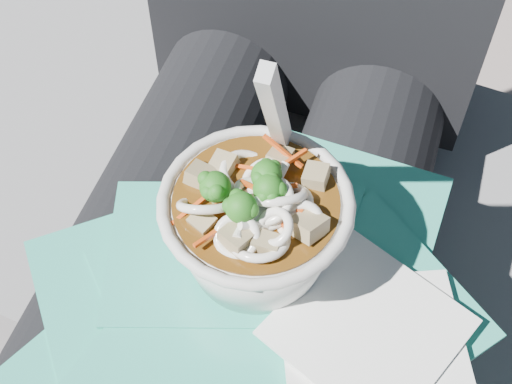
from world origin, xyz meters
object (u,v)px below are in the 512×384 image
(person_body, at_px, (264,178))
(plastic_bag, at_px, (238,289))
(lap, at_px, (233,273))
(udon_bowl, at_px, (256,222))
(stone_ledge, at_px, (274,288))

(person_body, height_order, plastic_bag, person_body)
(lap, distance_m, person_body, 0.10)
(plastic_bag, xyz_separation_m, udon_bowl, (0.01, 0.03, 0.06))
(lap, height_order, udon_bowl, udon_bowl)
(stone_ledge, relative_size, lap, 2.08)
(stone_ledge, bearing_deg, udon_bowl, -80.09)
(plastic_bag, bearing_deg, udon_bowl, 77.84)
(person_body, bearing_deg, stone_ledge, 90.00)
(udon_bowl, bearing_deg, stone_ledge, 99.91)
(person_body, height_order, udon_bowl, person_body)
(stone_ledge, bearing_deg, lap, -90.00)
(plastic_bag, height_order, udon_bowl, udon_bowl)
(stone_ledge, height_order, person_body, person_body)
(person_body, distance_m, plastic_bag, 0.15)
(person_body, relative_size, udon_bowl, 5.11)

